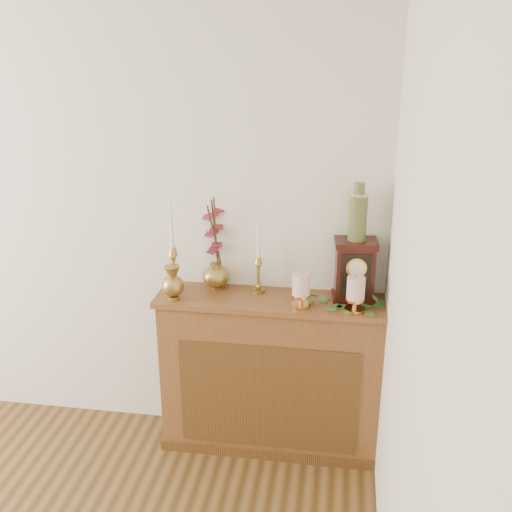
% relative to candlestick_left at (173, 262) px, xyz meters
% --- Properties ---
extents(console_shelf, '(1.24, 0.34, 0.93)m').
position_rel_candlestick_left_xyz_m(console_shelf, '(0.54, -0.03, -0.66)').
color(console_shelf, brown).
rests_on(console_shelf, ground).
extents(candlestick_left, '(0.08, 0.08, 0.50)m').
position_rel_candlestick_left_xyz_m(candlestick_left, '(0.00, 0.00, 0.00)').
color(candlestick_left, '#A18340').
rests_on(candlestick_left, console_shelf).
extents(candlestick_center, '(0.07, 0.07, 0.41)m').
position_rel_candlestick_left_xyz_m(candlestick_center, '(0.46, 0.04, -0.03)').
color(candlestick_center, '#A18340').
rests_on(candlestick_center, console_shelf).
extents(bud_vase, '(0.12, 0.12, 0.19)m').
position_rel_candlestick_left_xyz_m(bud_vase, '(0.03, -0.12, -0.07)').
color(bud_vase, '#A18340').
rests_on(bud_vase, console_shelf).
extents(ginger_jar, '(0.21, 0.23, 0.53)m').
position_rel_candlestick_left_xyz_m(ginger_jar, '(0.21, 0.10, 0.07)').
color(ginger_jar, '#A18340').
rests_on(ginger_jar, console_shelf).
extents(pillar_candle_left, '(0.10, 0.10, 0.20)m').
position_rel_candlestick_left_xyz_m(pillar_candle_left, '(0.70, -0.11, -0.06)').
color(pillar_candle_left, '#D08F49').
rests_on(pillar_candle_left, console_shelf).
extents(pillar_candle_right, '(0.10, 0.10, 0.20)m').
position_rel_candlestick_left_xyz_m(pillar_candle_right, '(0.98, -0.12, -0.06)').
color(pillar_candle_right, '#D08F49').
rests_on(pillar_candle_right, console_shelf).
extents(ivy_garland, '(0.38, 0.21, 0.08)m').
position_rel_candlestick_left_xyz_m(ivy_garland, '(0.92, -0.07, -0.15)').
color(ivy_garland, '#346928').
rests_on(ivy_garland, console_shelf).
extents(mantel_clock, '(0.23, 0.17, 0.33)m').
position_rel_candlestick_left_xyz_m(mantel_clock, '(0.97, 0.03, -0.00)').
color(mantel_clock, '#330F0A').
rests_on(mantel_clock, console_shelf).
extents(ceramic_vase, '(0.09, 0.09, 0.30)m').
position_rel_candlestick_left_xyz_m(ceramic_vase, '(0.97, 0.03, 0.30)').
color(ceramic_vase, '#1B3727').
rests_on(ceramic_vase, mantel_clock).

